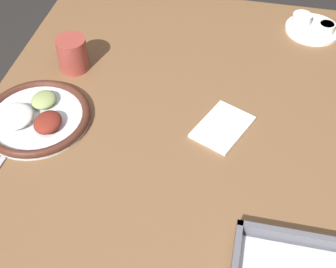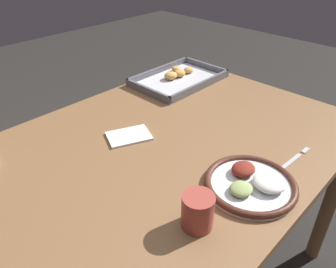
{
  "view_description": "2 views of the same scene",
  "coord_description": "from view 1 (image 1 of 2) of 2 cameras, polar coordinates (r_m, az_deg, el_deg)",
  "views": [
    {
      "loc": [
        0.69,
        0.15,
        1.56
      ],
      "look_at": [
        -0.0,
        0.0,
        0.8
      ],
      "focal_mm": 50.0,
      "sensor_mm": 36.0,
      "label": 1
    },
    {
      "loc": [
        -0.66,
        -0.63,
        1.38
      ],
      "look_at": [
        -0.0,
        0.0,
        0.8
      ],
      "focal_mm": 35.0,
      "sensor_mm": 36.0,
      "label": 2
    }
  ],
  "objects": [
    {
      "name": "dining_table",
      "position": [
        1.14,
        -0.03,
        -4.6
      ],
      "size": [
        1.29,
        0.94,
        0.77
      ],
      "color": "brown",
      "rests_on": "ground_plane"
    },
    {
      "name": "dinner_plate",
      "position": [
        1.15,
        -15.85,
        2.03
      ],
      "size": [
        0.26,
        0.26,
        0.04
      ],
      "color": "silver",
      "rests_on": "dining_table"
    },
    {
      "name": "saucer_plate",
      "position": [
        1.45,
        17.15,
        12.44
      ],
      "size": [
        0.16,
        0.16,
        0.04
      ],
      "color": "white",
      "rests_on": "dining_table"
    },
    {
      "name": "drinking_cup",
      "position": [
        1.26,
        -11.58,
        9.53
      ],
      "size": [
        0.08,
        0.08,
        0.09
      ],
      "color": "#993D33",
      "rests_on": "dining_table"
    },
    {
      "name": "napkin",
      "position": [
        1.1,
        6.68,
        0.87
      ],
      "size": [
        0.17,
        0.15,
        0.01
      ],
      "color": "white",
      "rests_on": "dining_table"
    }
  ]
}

